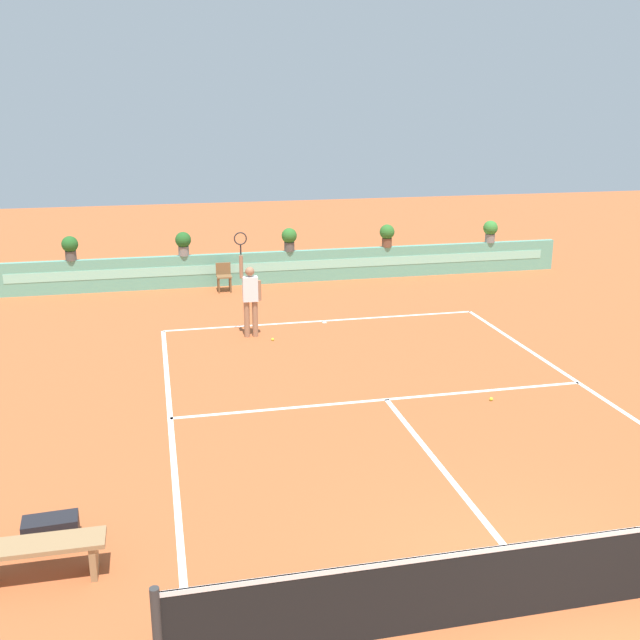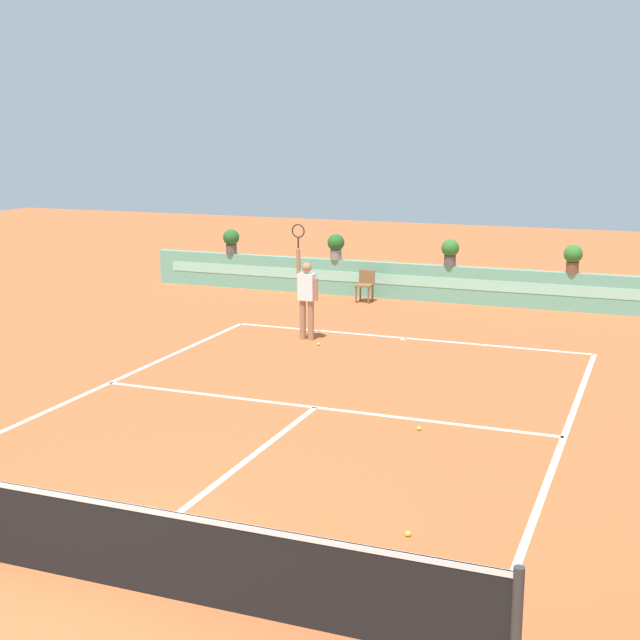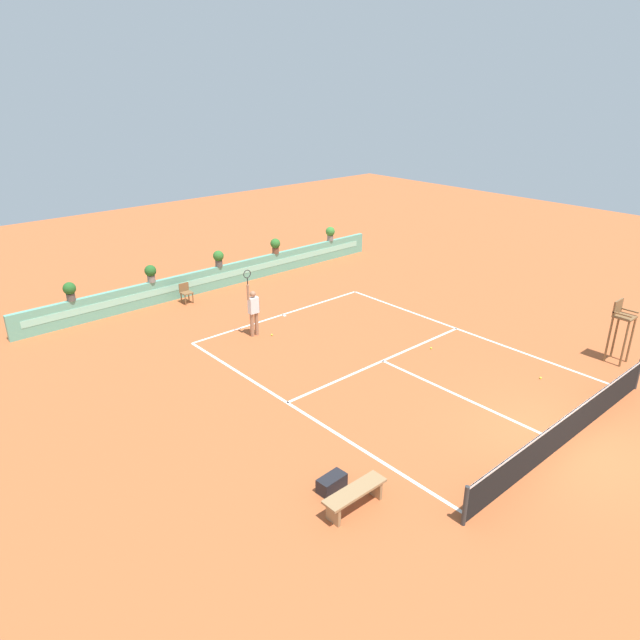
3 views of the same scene
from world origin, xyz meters
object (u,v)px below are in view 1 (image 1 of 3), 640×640
Objects in this scene: bench_courtside at (37,553)px; tennis_player at (250,295)px; tennis_ball_mid_court at (491,399)px; potted_plant_far_right at (490,230)px; tennis_ball_by_sideline at (273,339)px; potted_plant_right at (387,234)px; ball_kid_chair at (224,276)px; potted_plant_left at (183,242)px; gear_bag at (51,531)px; potted_plant_far_left at (70,247)px; potted_plant_centre at (289,238)px.

tennis_player reaches higher than bench_courtside.
potted_plant_far_right is (4.76, 10.48, 1.38)m from tennis_ball_mid_court.
bench_courtside is at bearing -116.10° from tennis_ball_by_sideline.
potted_plant_far_right is at bearing 0.00° from potted_plant_right.
potted_plant_left reaches higher than ball_kid_chair.
gear_bag is 10.29× the size of tennis_ball_by_sideline.
tennis_ball_mid_court is (3.97, -5.07, -1.02)m from tennis_player.
tennis_ball_mid_court is 11.60m from potted_plant_far_right.
potted_plant_far_left is (-4.41, 0.73, 0.93)m from ball_kid_chair.
bench_courtside is 2.21× the size of potted_plant_far_right.
gear_bag is 13.79m from potted_plant_far_left.
potted_plant_far_left reaches higher than bench_courtside.
potted_plant_left is at bearing 116.75° from tennis_ball_mid_court.
tennis_ball_by_sideline is (4.23, 8.64, -0.34)m from bench_courtside.
potted_plant_far_left is (-5.06, 5.86, 1.38)m from tennis_ball_by_sideline.
ball_kid_chair is 4.73m from tennis_player.
bench_courtside is (-3.59, -13.77, -0.10)m from ball_kid_chair.
potted_plant_centre is 3.19m from potted_plant_right.
tennis_ball_by_sideline is (-3.51, 4.62, 0.00)m from tennis_ball_mid_court.
gear_bag is at bearing -122.92° from potted_plant_right.
tennis_player reaches higher than gear_bag.
gear_bag is 9.13m from tennis_player.
tennis_player is 7.12m from potted_plant_far_left.
tennis_ball_mid_court is at bearing -79.12° from potted_plant_centre.
tennis_ball_by_sideline is 0.09× the size of potted_plant_far_right.
gear_bag is at bearing 86.45° from bench_courtside.
bench_courtside is 2.21× the size of potted_plant_far_left.
potted_plant_far_right is (8.92, 0.73, 0.93)m from ball_kid_chair.
potted_plant_left is 1.00× the size of potted_plant_right.
tennis_ball_by_sideline is at bearing -49.20° from potted_plant_far_left.
potted_plant_centre is at bearing 180.00° from potted_plant_far_right.
ball_kid_chair is 1.17× the size of potted_plant_centre.
tennis_ball_mid_court is 0.09× the size of potted_plant_centre.
potted_plant_centre is (-2.02, 10.48, 1.38)m from tennis_ball_mid_court.
potted_plant_far_left is at bearing 93.25° from bench_courtside.
potted_plant_right reaches higher than tennis_ball_by_sideline.
potted_plant_right is (4.69, 5.86, 1.38)m from tennis_ball_by_sideline.
tennis_ball_by_sideline is 0.09× the size of potted_plant_right.
gear_bag is 8.34m from tennis_ball_mid_court.
potted_plant_far_right is (8.73, 5.42, 0.36)m from tennis_player.
potted_plant_centre and potted_plant_right have the same top height.
bench_courtside is 8.73m from tennis_ball_mid_court.
ball_kid_chair is 13.45m from gear_bag.
bench_courtside reaches higher than tennis_ball_by_sideline.
bench_courtside is at bearing -111.56° from potted_plant_centre.
potted_plant_far_left is (-0.87, 13.71, 1.23)m from gear_bag.
tennis_player is 3.57× the size of potted_plant_far_right.
ball_kid_chair is 5.47m from potted_plant_right.
bench_courtside is at bearing -121.60° from potted_plant_right.
potted_plant_right is (8.87, 13.71, 1.23)m from gear_bag.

